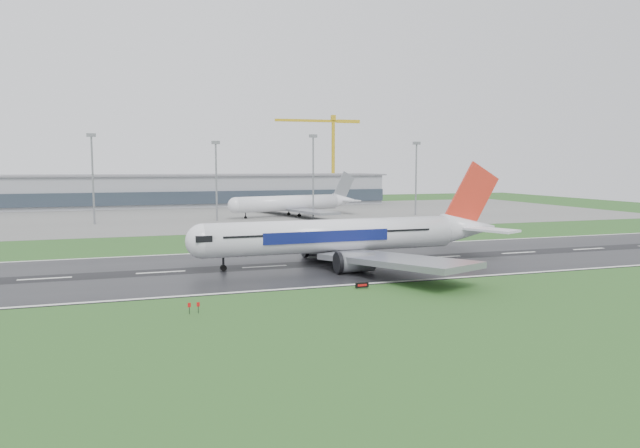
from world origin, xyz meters
name	(u,v)px	position (x,y,z in m)	size (l,w,h in m)	color
ground	(161,273)	(0.00, 0.00, 0.00)	(520.00, 520.00, 0.00)	#234F1D
runway	(161,272)	(0.00, 0.00, 0.05)	(400.00, 45.00, 0.10)	black
apron	(145,217)	(0.00, 125.00, 0.04)	(400.00, 130.00, 0.08)	slate
terminal	(142,191)	(0.00, 185.00, 7.50)	(240.00, 36.00, 15.00)	gray
main_airliner	(354,215)	(38.37, -1.76, 10.11)	(67.78, 64.55, 20.01)	white
parked_airliner	(293,195)	(55.92, 109.85, 8.58)	(58.01, 54.01, 17.00)	silver
tower_crane	(333,159)	(104.36, 200.00, 23.99)	(48.94, 2.67, 47.99)	gold
runway_sign	(362,285)	(30.83, -24.92, 0.52)	(2.30, 0.26, 1.04)	black
floodmast_2	(93,181)	(-17.24, 100.00, 14.91)	(0.64, 0.64, 29.81)	gray
floodmast_3	(216,183)	(24.52, 100.00, 13.91)	(0.64, 0.64, 27.82)	gray
floodmast_4	(313,178)	(61.34, 100.00, 15.36)	(0.64, 0.64, 30.71)	gray
floodmast_5	(416,180)	(104.99, 100.00, 14.27)	(0.64, 0.64, 28.54)	gray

